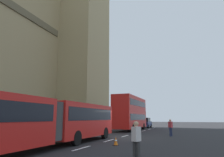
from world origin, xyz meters
TOP-DOWN VIEW (x-y plane):
  - ground_plane at (0.00, 0.00)m, footprint 160.00×160.00m
  - lane_centre_marking at (1.44, 0.00)m, footprint 39.00×0.16m
  - articulated_bus at (-8.98, 1.99)m, footprint 16.98×2.54m
  - double_decker_bus at (11.06, 2.00)m, footprint 10.74×2.54m
  - sedan_lead at (20.38, 1.72)m, footprint 4.40×1.86m
  - traffic_cone_west at (-5.78, -1.52)m, footprint 0.36×0.36m
  - traffic_cone_middle at (-1.89, -2.17)m, footprint 0.36×0.36m
  - traffic_cone_east at (-0.20, -1.78)m, footprint 0.36×0.36m
  - pedestrian_near_cones at (-10.63, -4.15)m, footprint 0.46×0.36m
  - pedestrian_by_kerb at (2.83, -4.41)m, footprint 0.43×0.46m

SIDE VIEW (x-z plane):
  - ground_plane at x=0.00m, z-range 0.00..0.00m
  - lane_centre_marking at x=1.44m, z-range 0.00..0.01m
  - traffic_cone_west at x=-5.78m, z-range -0.01..0.57m
  - traffic_cone_middle at x=-1.89m, z-range -0.01..0.57m
  - traffic_cone_east at x=-0.20m, z-range -0.01..0.57m
  - pedestrian_near_cones at x=-10.63m, z-range 0.07..1.76m
  - pedestrian_by_kerb at x=2.83m, z-range 0.07..1.76m
  - sedan_lead at x=20.38m, z-range -0.01..1.84m
  - articulated_bus at x=-8.98m, z-range 0.30..3.20m
  - double_decker_bus at x=11.06m, z-range 0.26..5.16m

